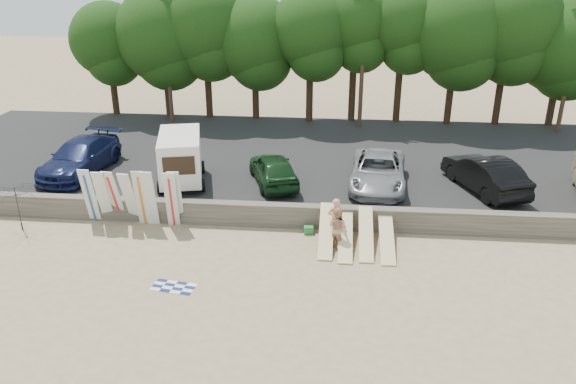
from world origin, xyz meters
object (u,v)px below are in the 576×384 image
Objects in this scene: car_1 at (273,169)px; car_3 at (485,174)px; beachgoer_b at (337,227)px; box_trailer at (180,156)px; car_0 at (80,157)px; car_2 at (378,171)px; beach_umbrella at (20,208)px; cooler at (309,230)px; beachgoer_a at (335,219)px.

car_1 is 9.63m from car_3.
beachgoer_b is at bearing 104.44° from car_1.
beachgoer_b is at bearing -44.29° from box_trailer.
beachgoer_b is at bearing -17.33° from car_0.
box_trailer is at bearing -172.54° from car_2.
car_2 is at bearing -75.63° from beachgoer_b.
beachgoer_b is at bearing -1.10° from beach_umbrella.
cooler is at bearing -14.99° from car_0.
beachgoer_b is 0.76× the size of beach_umbrella.
car_0 is 12.30m from cooler.
box_trailer is at bearing -4.14° from car_0.
car_3 is (13.94, 0.40, -0.51)m from box_trailer.
box_trailer reaches higher than car_3.
car_2 is at bearing -10.94° from box_trailer.
car_0 is (-5.30, 0.85, -0.51)m from box_trailer.
car_1 reaches higher than cooler.
car_2 is 3.03× the size of beachgoer_a.
car_2 reaches higher than beachgoer_a.
car_3 is at bearing 19.32° from cooler.
car_3 reaches higher than cooler.
beachgoer_a is 1.04× the size of beachgoer_b.
box_trailer is 8.21m from beachgoer_a.
box_trailer is at bearing 4.22° from beachgoer_b.
beachgoer_a reaches higher than cooler.
box_trailer is 10.59× the size of cooler.
beachgoer_b is at bearing -105.75° from car_2.
beach_umbrella is (-13.01, -0.45, 0.13)m from beachgoer_a.
car_3 is 2.79× the size of beachgoer_a.
car_3 is at bearing 4.10° from car_2.
box_trailer is 0.82× the size of car_3.
car_2 is at bearing 162.87° from car_1.
box_trailer is at bearing -18.58° from car_3.
beachgoer_a is at bearing 107.96° from car_1.
beachgoer_a is at bearing -40.39° from box_trailer.
car_3 is 7.83m from beachgoer_a.
beachgoer_a is (2.96, -3.94, -0.56)m from car_1.
car_0 is at bearing -21.57° from car_3.
box_trailer is 13.96m from car_3.
car_1 reaches higher than beachgoer_a.
car_3 is at bearing -12.09° from box_trailer.
beachgoer_b is (0.10, -0.70, -0.03)m from beachgoer_a.
box_trailer is 2.29× the size of beachgoer_a.
car_1 is 5.60m from beachgoer_b.
cooler is (-1.18, 1.02, -0.69)m from beachgoer_b.
box_trailer is 8.64m from beachgoer_b.
beachgoer_b is (3.06, -4.65, -0.59)m from car_1.
car_3 reaches higher than car_2.
cooler is at bearing 98.50° from car_1.
box_trailer is 1.80× the size of beach_umbrella.
cooler is at bearing 3.71° from beach_umbrella.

